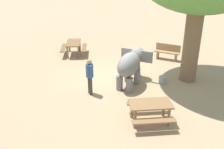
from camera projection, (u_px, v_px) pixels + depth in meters
ground_plane at (122, 80)px, 12.84m from camera, size 60.00×60.00×0.00m
elephant at (131, 64)px, 11.96m from camera, size 1.55×2.32×1.59m
person_handler at (90, 74)px, 11.16m from camera, size 0.46×0.32×1.62m
wooden_bench at (167, 51)px, 15.11m from camera, size 1.45×0.70×0.88m
picnic_table_near at (150, 108)px, 9.41m from camera, size 2.11×2.11×0.78m
picnic_table_far at (74, 45)px, 15.71m from camera, size 2.10×2.10×0.78m
feed_bucket at (163, 80)px, 12.47m from camera, size 0.36×0.36×0.32m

